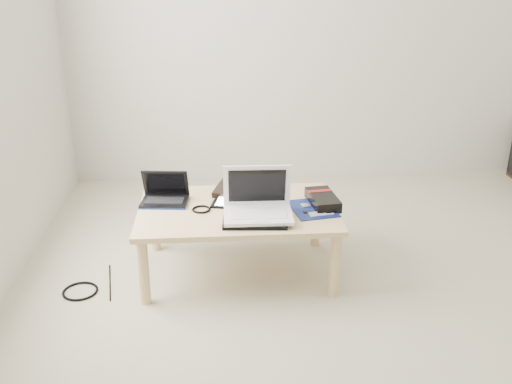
{
  "coord_description": "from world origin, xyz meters",
  "views": [
    {
      "loc": [
        -0.85,
        -2.46,
        1.67
      ],
      "look_at": [
        -0.65,
        0.45,
        0.49
      ],
      "focal_mm": 40.0,
      "sensor_mm": 36.0,
      "label": 1
    }
  ],
  "objects": [
    {
      "name": "neoprene_sleeve",
      "position": [
        -0.66,
        0.27,
        0.41
      ],
      "size": [
        0.35,
        0.27,
        0.02
      ],
      "primitive_type": "cube",
      "rotation": [
        0.0,
        0.0,
        -0.07
      ],
      "color": "black",
      "rests_on": "coffee_table"
    },
    {
      "name": "netbook",
      "position": [
        -1.16,
        0.56,
        0.44
      ],
      "size": [
        0.28,
        0.22,
        0.18
      ],
      "color": "black",
      "rests_on": "coffee_table"
    },
    {
      "name": "cable_coil",
      "position": [
        -0.95,
        0.43,
        0.41
      ],
      "size": [
        0.12,
        0.12,
        0.01
      ],
      "primitive_type": "torus",
      "rotation": [
        0.0,
        0.0,
        -0.21
      ],
      "color": "black",
      "rests_on": "coffee_table"
    },
    {
      "name": "white_laptop",
      "position": [
        -0.65,
        0.31,
        0.47
      ],
      "size": [
        0.37,
        0.26,
        0.26
      ],
      "color": "white",
      "rests_on": "neoprene_sleeve"
    },
    {
      "name": "ground",
      "position": [
        0.0,
        0.0,
        0.0
      ],
      "size": [
        4.0,
        4.0,
        0.0
      ],
      "primitive_type": "plane",
      "color": "beige",
      "rests_on": "ground"
    },
    {
      "name": "motherboard",
      "position": [
        -0.33,
        0.4,
        0.4
      ],
      "size": [
        0.27,
        0.32,
        0.01
      ],
      "color": "#0B174A",
      "rests_on": "coffee_table"
    },
    {
      "name": "tablet",
      "position": [
        -0.77,
        0.51,
        0.41
      ],
      "size": [
        0.25,
        0.21,
        0.01
      ],
      "color": "black",
      "rests_on": "coffee_table"
    },
    {
      "name": "book",
      "position": [
        -0.7,
        0.68,
        0.42
      ],
      "size": [
        0.38,
        0.34,
        0.03
      ],
      "color": "black",
      "rests_on": "coffee_table"
    },
    {
      "name": "remote",
      "position": [
        -0.53,
        0.53,
        0.41
      ],
      "size": [
        0.08,
        0.24,
        0.02
      ],
      "color": "#B8B7BC",
      "rests_on": "coffee_table"
    },
    {
      "name": "floor_cable_coil",
      "position": [
        -1.62,
        0.27,
        0.01
      ],
      "size": [
        0.23,
        0.23,
        0.01
      ],
      "primitive_type": "torus",
      "rotation": [
        0.0,
        0.0,
        -0.27
      ],
      "color": "black",
      "rests_on": "ground"
    },
    {
      "name": "gpu_box",
      "position": [
        -0.27,
        0.46,
        0.43
      ],
      "size": [
        0.17,
        0.29,
        0.06
      ],
      "color": "black",
      "rests_on": "coffee_table"
    },
    {
      "name": "coffee_table",
      "position": [
        -0.75,
        0.45,
        0.35
      ],
      "size": [
        1.1,
        0.7,
        0.4
      ],
      "color": "#DEC886",
      "rests_on": "ground"
    },
    {
      "name": "floor_cable_trail",
      "position": [
        -1.47,
        0.36,
        0.0
      ],
      "size": [
        0.07,
        0.39,
        0.01
      ],
      "primitive_type": "cylinder",
      "rotation": [
        1.57,
        0.0,
        0.17
      ],
      "color": "black",
      "rests_on": "ground"
    }
  ]
}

